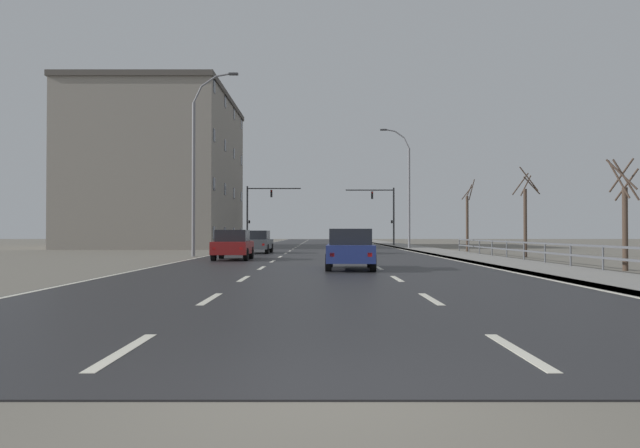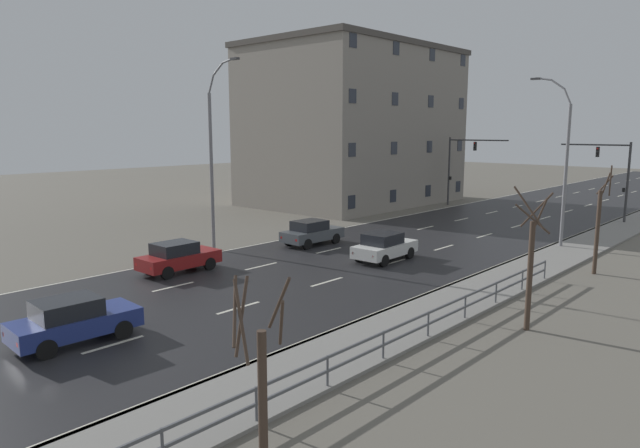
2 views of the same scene
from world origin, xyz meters
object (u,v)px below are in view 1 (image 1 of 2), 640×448
(car_distant, at_px, (254,242))
(car_far_right, at_px, (342,242))
(car_near_left, at_px, (347,249))
(brick_building, at_px, (158,172))
(street_lamp_left_bank, at_px, (194,166))
(street_lamp_midground, at_px, (404,190))
(traffic_signal_left, at_px, (254,206))
(car_far_left, at_px, (230,245))
(traffic_signal_right, at_px, (382,208))

(car_distant, relative_size, car_far_right, 1.00)
(car_near_left, bearing_deg, brick_building, 117.79)
(car_near_left, bearing_deg, street_lamp_left_bank, 126.84)
(street_lamp_midground, height_order, traffic_signal_left, street_lamp_midground)
(car_far_left, bearing_deg, car_near_left, -55.18)
(car_near_left, relative_size, brick_building, 0.21)
(traffic_signal_left, bearing_deg, street_lamp_midground, -43.25)
(street_lamp_left_bank, xyz_separation_m, car_distant, (3.10, 5.13, -4.59))
(car_far_left, distance_m, car_near_left, 9.77)
(street_lamp_midground, bearing_deg, car_near_left, -102.97)
(street_lamp_midground, distance_m, brick_building, 25.17)
(car_far_right, bearing_deg, street_lamp_left_bank, -154.63)
(street_lamp_left_bank, distance_m, car_near_left, 15.82)
(street_lamp_left_bank, xyz_separation_m, car_near_left, (8.57, -12.48, -4.59))
(traffic_signal_left, relative_size, car_near_left, 1.55)
(traffic_signal_right, height_order, car_distant, traffic_signal_right)
(car_distant, relative_size, car_near_left, 0.99)
(car_far_left, bearing_deg, traffic_signal_left, 93.16)
(car_far_left, relative_size, car_far_right, 0.99)
(traffic_signal_right, distance_m, car_far_left, 34.15)
(traffic_signal_left, distance_m, car_far_left, 32.99)
(car_far_right, bearing_deg, car_far_left, -125.72)
(street_lamp_midground, xyz_separation_m, traffic_signal_left, (-14.25, 13.40, -0.75))
(traffic_signal_left, bearing_deg, brick_building, -153.50)
(car_distant, distance_m, brick_building, 22.89)
(street_lamp_left_bank, relative_size, car_near_left, 2.66)
(car_far_left, bearing_deg, street_lamp_midground, 57.40)
(traffic_signal_right, relative_size, car_far_right, 1.51)
(street_lamp_left_bank, bearing_deg, car_far_left, -57.61)
(street_lamp_midground, bearing_deg, brick_building, 159.39)
(car_far_right, relative_size, car_near_left, 1.00)
(street_lamp_midground, height_order, car_near_left, street_lamp_midground)
(car_near_left, bearing_deg, traffic_signal_left, 103.44)
(traffic_signal_right, height_order, brick_building, brick_building)
(car_distant, bearing_deg, street_lamp_midground, 41.01)
(car_distant, distance_m, car_far_right, 5.99)
(brick_building, bearing_deg, traffic_signal_left, 26.50)
(street_lamp_midground, bearing_deg, car_distant, -140.57)
(traffic_signal_left, xyz_separation_m, car_far_left, (2.27, -32.73, -3.50))
(street_lamp_left_bank, height_order, car_near_left, street_lamp_left_bank)
(street_lamp_midground, height_order, car_far_left, street_lamp_midground)
(street_lamp_left_bank, distance_m, car_far_right, 11.17)
(traffic_signal_left, bearing_deg, car_distant, -83.82)
(street_lamp_left_bank, relative_size, car_far_left, 2.69)
(traffic_signal_left, height_order, car_far_right, traffic_signal_left)
(traffic_signal_left, distance_m, brick_building, 10.78)
(brick_building, bearing_deg, car_distant, -57.67)
(brick_building, bearing_deg, car_far_right, -47.05)
(traffic_signal_left, height_order, brick_building, brick_building)
(traffic_signal_left, relative_size, car_far_left, 1.57)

